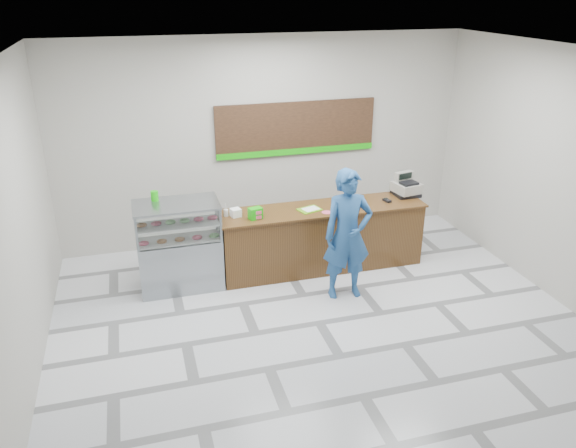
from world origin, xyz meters
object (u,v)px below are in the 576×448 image
object	(u,v)px
sales_counter	(321,238)
cash_register	(406,187)
display_case	(179,245)
serving_tray	(310,210)
customer	(348,235)

from	to	relation	value
sales_counter	cash_register	bearing A→B (deg)	6.19
display_case	serving_tray	bearing A→B (deg)	-1.39
sales_counter	serving_tray	xyz separation A→B (m)	(-0.22, -0.05, 0.52)
serving_tray	customer	bearing A→B (deg)	-89.39
sales_counter	customer	xyz separation A→B (m)	(0.06, -0.92, 0.44)
display_case	customer	size ratio (longest dim) A/B	0.69
sales_counter	serving_tray	bearing A→B (deg)	-167.53
sales_counter	display_case	world-z (taller)	display_case
cash_register	display_case	bearing A→B (deg)	171.42
sales_counter	customer	distance (m)	1.02
sales_counter	display_case	xyz separation A→B (m)	(-2.22, -0.00, 0.16)
cash_register	serving_tray	xyz separation A→B (m)	(-1.72, -0.21, -0.13)
serving_tray	customer	xyz separation A→B (m)	(0.28, -0.87, -0.08)
display_case	customer	world-z (taller)	customer
cash_register	customer	xyz separation A→B (m)	(-1.44, -1.08, -0.21)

